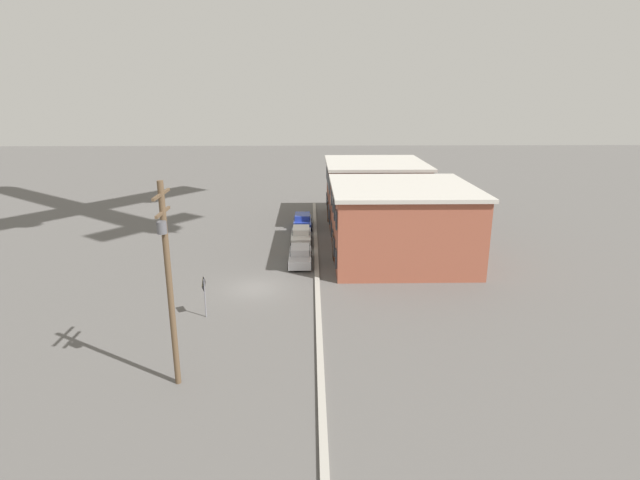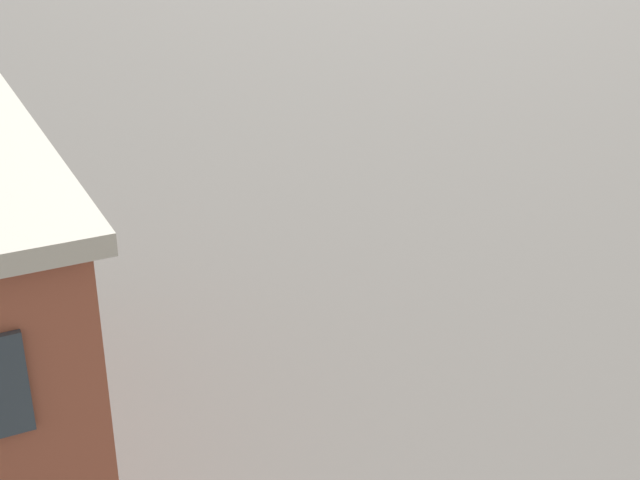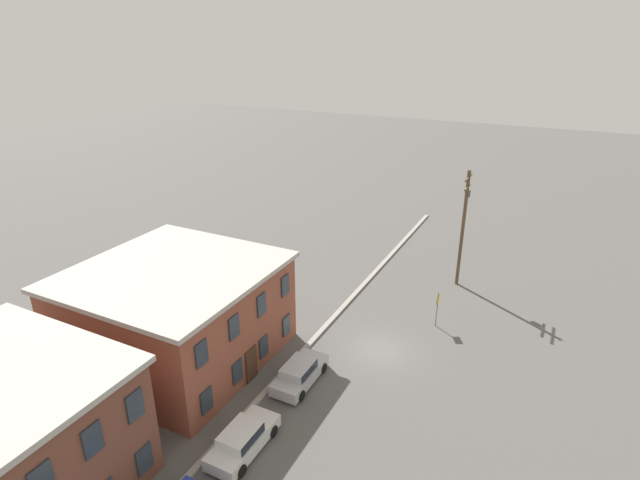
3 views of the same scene
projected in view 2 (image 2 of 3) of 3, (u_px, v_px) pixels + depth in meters
The scene contains 0 objects.
Camera 2 is at (-2.64, -3.93, 10.59)m, focal length 50.00 mm.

